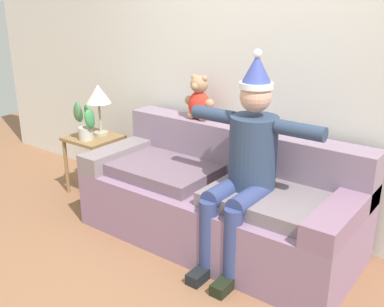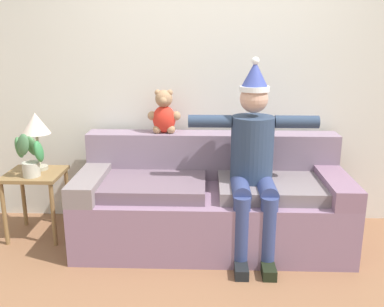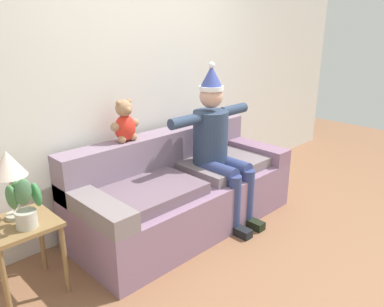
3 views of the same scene
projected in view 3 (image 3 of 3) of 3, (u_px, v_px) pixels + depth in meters
name	position (u px, v px, depth m)	size (l,w,h in m)	color
ground_plane	(267.00, 266.00, 3.12)	(10.00, 10.00, 0.00)	#8A5D40
back_wall	(144.00, 80.00, 3.72)	(7.00, 0.10, 2.70)	silver
couch	(182.00, 191.00, 3.68)	(2.20, 0.92, 0.88)	gray
person_seated	(218.00, 143.00, 3.64)	(1.02, 0.77, 1.55)	#2C3C57
teddy_bear	(125.00, 123.00, 3.37)	(0.29, 0.17, 0.38)	red
side_table	(21.00, 236.00, 2.66)	(0.47, 0.45, 0.58)	olive
table_lamp	(8.00, 167.00, 2.57)	(0.24, 0.24, 0.50)	#ADAA94
potted_plant	(24.00, 203.00, 2.51)	(0.25, 0.22, 0.38)	beige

